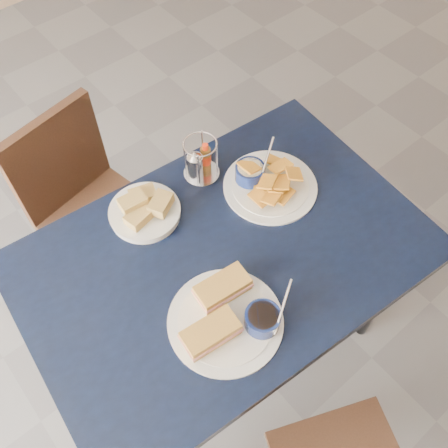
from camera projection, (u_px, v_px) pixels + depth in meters
ground at (200, 302)px, 2.11m from camera, size 6.00×6.00×0.00m
dining_table at (225, 266)px, 1.44m from camera, size 1.16×0.83×0.75m
chair_far at (86, 195)px, 1.86m from camera, size 0.43×0.42×0.79m
sandwich_plate at (228, 316)px, 1.25m from camera, size 0.31×0.29×0.12m
plantain_plate at (264, 181)px, 1.49m from camera, size 0.28×0.28×0.12m
bread_basket at (145, 210)px, 1.43m from camera, size 0.20×0.20×0.07m
condiment_caddy at (199, 162)px, 1.49m from camera, size 0.11×0.11×0.14m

